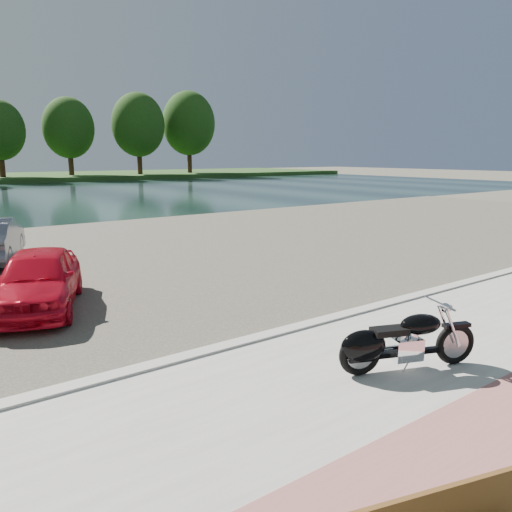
{
  "coord_description": "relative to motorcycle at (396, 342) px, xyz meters",
  "views": [
    {
      "loc": [
        -6.0,
        -4.93,
        3.38
      ],
      "look_at": [
        0.64,
        4.13,
        1.1
      ],
      "focal_mm": 35.0,
      "sensor_mm": 36.0,
      "label": 1
    }
  ],
  "objects": [
    {
      "name": "car_4",
      "position": [
        -3.6,
        6.8,
        0.15
      ],
      "size": [
        2.95,
        4.27,
        1.35
      ],
      "primitive_type": "imported",
      "rotation": [
        0.0,
        0.0,
        -0.38
      ],
      "color": "red",
      "rests_on": "parking_lot"
    },
    {
      "name": "ground",
      "position": [
        -0.0,
        0.38,
        -0.56
      ],
      "size": [
        200.0,
        200.0,
        0.0
      ],
      "primitive_type": "plane",
      "color": "#595447",
      "rests_on": "ground"
    },
    {
      "name": "promenade",
      "position": [
        -0.0,
        -0.62,
        -0.51
      ],
      "size": [
        60.0,
        6.0,
        0.1
      ],
      "primitive_type": "cube",
      "color": "#A5A29C",
      "rests_on": "ground"
    },
    {
      "name": "kerb",
      "position": [
        -0.0,
        2.38,
        -0.49
      ],
      "size": [
        60.0,
        0.3,
        0.14
      ],
      "primitive_type": "cube",
      "color": "#A5A29C",
      "rests_on": "ground"
    },
    {
      "name": "parking_lot",
      "position": [
        -0.0,
        11.38,
        -0.54
      ],
      "size": [
        60.0,
        18.0,
        0.04
      ],
      "primitive_type": "cube",
      "color": "#403C34",
      "rests_on": "ground"
    },
    {
      "name": "motorcycle",
      "position": [
        0.0,
        0.0,
        0.0
      ],
      "size": [
        2.23,
        1.11,
        1.05
      ],
      "rotation": [
        0.0,
        0.0,
        -0.38
      ],
      "color": "black",
      "rests_on": "promenade"
    }
  ]
}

